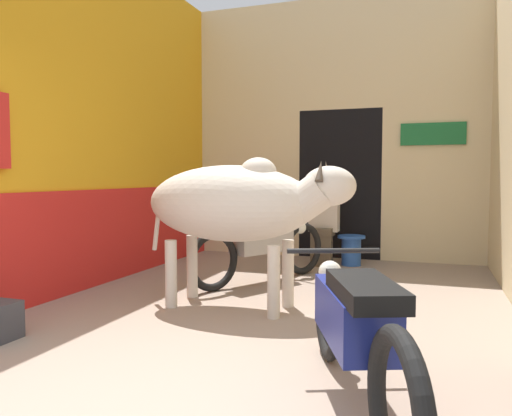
% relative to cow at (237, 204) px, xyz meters
% --- Properties ---
extents(wall_left_shopfront, '(0.25, 5.41, 3.79)m').
position_rel_cow_xyz_m(wall_left_shopfront, '(-1.91, 0.37, 0.88)').
color(wall_left_shopfront, orange).
rests_on(wall_left_shopfront, ground_plane).
extents(wall_back_with_doorway, '(4.22, 0.93, 3.79)m').
position_rel_cow_xyz_m(wall_back_with_doorway, '(0.33, 3.35, 0.62)').
color(wall_back_with_doorway, beige).
rests_on(wall_back_with_doorway, ground_plane).
extents(cow, '(1.99, 0.78, 1.38)m').
position_rel_cow_xyz_m(cow, '(0.00, 0.00, 0.00)').
color(cow, beige).
rests_on(cow, ground_plane).
extents(motorcycle_near, '(0.90, 1.93, 0.76)m').
position_rel_cow_xyz_m(motorcycle_near, '(1.30, -1.65, -0.52)').
color(motorcycle_near, black).
rests_on(motorcycle_near, ground_plane).
extents(motorcycle_far, '(1.04, 1.80, 0.75)m').
position_rel_cow_xyz_m(motorcycle_far, '(-0.15, 1.12, -0.53)').
color(motorcycle_far, black).
rests_on(motorcycle_far, ground_plane).
extents(shopkeeper_seated, '(0.40, 0.34, 1.23)m').
position_rel_cow_xyz_m(shopkeeper_seated, '(0.29, 2.46, -0.31)').
color(shopkeeper_seated, brown).
rests_on(shopkeeper_seated, ground_plane).
extents(plastic_stool, '(0.37, 0.37, 0.41)m').
position_rel_cow_xyz_m(plastic_stool, '(0.65, 2.54, -0.74)').
color(plastic_stool, '#2856B2').
rests_on(plastic_stool, ground_plane).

